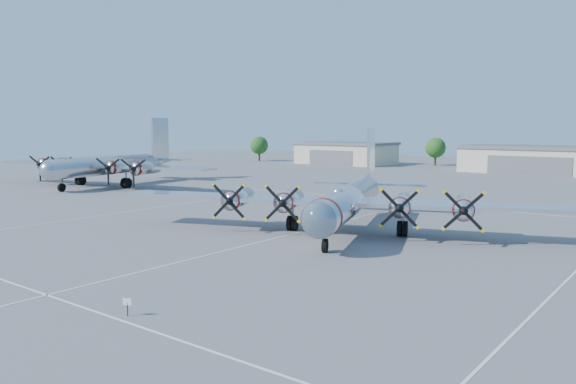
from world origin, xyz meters
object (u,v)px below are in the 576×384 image
Objects in this scene: hangar_west at (346,153)px; hangar_center at (538,159)px; tree_west at (436,148)px; main_bomber_b29 at (350,230)px; info_placard at (127,304)px; tree_far_west at (259,145)px; bomber_west at (111,186)px.

hangar_west is 45.00m from hangar_center.
tree_west is at bearing 21.89° from hangar_west.
main_bomber_b29 is at bearing -71.84° from tree_west.
info_placard is (6.38, -103.39, -2.08)m from hangar_center.
main_bomber_b29 is 26.80m from info_placard.
tree_far_west is 1.00× the size of tree_west.
hangar_west is at bearing 94.66° from info_placard.
info_placard is (76.38, -99.42, -3.59)m from tree_far_west.
info_placard is at bearing -44.74° from bomber_west.
main_bomber_b29 is at bearing 75.84° from info_placard.
tree_far_west is at bearing 99.81° from bomber_west.
main_bomber_b29 is (47.84, -76.83, -2.71)m from hangar_west.
hangar_center is (45.00, -0.00, -0.00)m from hangar_west.
tree_west is 0.16× the size of bomber_west.
bomber_west is at bearing -91.57° from hangar_west.
tree_far_west and tree_west have the same top height.
hangar_center is 81.79m from bomber_west.
info_placard is at bearing -52.47° from tree_far_west.
tree_far_west is at bearing -165.07° from tree_west.
hangar_center reaches higher than main_bomber_b29.
hangar_west is 115.47m from info_placard.
tree_far_west is 0.16× the size of main_bomber_b29.
bomber_west is (-49.67, 9.84, 0.00)m from main_bomber_b29.
tree_far_west reaches higher than info_placard.
tree_far_west is (-25.00, -3.96, 1.51)m from hangar_west.
info_placard is at bearing -74.27° from tree_west.
hangar_center is 103.61m from info_placard.
tree_west is at bearing 87.62° from main_bomber_b29.
main_bomber_b29 is 45.97× the size of info_placard.
bomber_west is (-21.84, -75.03, -4.22)m from tree_west.
main_bomber_b29 is at bearing -21.57° from bomber_west.
main_bomber_b29 is at bearing -87.89° from hangar_center.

